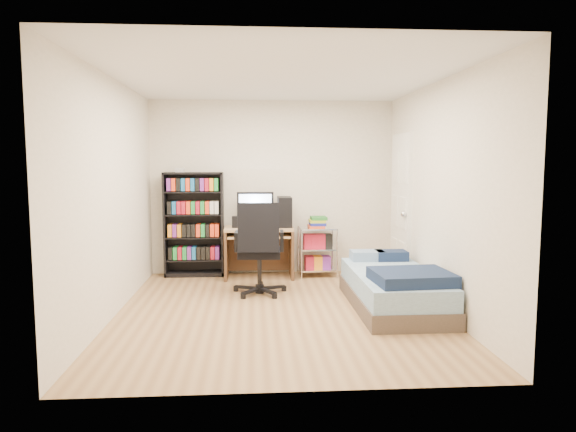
{
  "coord_description": "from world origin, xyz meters",
  "views": [
    {
      "loc": [
        -0.28,
        -5.46,
        1.62
      ],
      "look_at": [
        0.12,
        0.4,
        1.0
      ],
      "focal_mm": 32.0,
      "sensor_mm": 36.0,
      "label": 1
    }
  ],
  "objects": [
    {
      "name": "bed",
      "position": [
        1.28,
        0.03,
        0.23
      ],
      "size": [
        0.91,
        1.81,
        0.52
      ],
      "color": "brown",
      "rests_on": "room"
    },
    {
      "name": "door",
      "position": [
        1.72,
        1.35,
        1.0
      ],
      "size": [
        0.12,
        0.8,
        2.0
      ],
      "color": "white",
      "rests_on": "room"
    },
    {
      "name": "wire_cart",
      "position": [
        0.63,
        1.7,
        0.56
      ],
      "size": [
        0.54,
        0.4,
        0.85
      ],
      "rotation": [
        0.0,
        0.0,
        0.04
      ],
      "color": "white",
      "rests_on": "room"
    },
    {
      "name": "media_shelf",
      "position": [
        -1.12,
        1.84,
        0.76
      ],
      "size": [
        0.83,
        0.28,
        1.54
      ],
      "color": "black",
      "rests_on": "room"
    },
    {
      "name": "computer_desk",
      "position": [
        -0.11,
        1.7,
        0.65
      ],
      "size": [
        0.95,
        0.55,
        1.2
      ],
      "color": "tan",
      "rests_on": "room"
    },
    {
      "name": "room",
      "position": [
        0.0,
        0.0,
        1.25
      ],
      "size": [
        3.58,
        4.08,
        2.58
      ],
      "color": "#A37D51",
      "rests_on": "ground"
    },
    {
      "name": "office_chair",
      "position": [
        -0.21,
        0.73,
        0.36
      ],
      "size": [
        0.71,
        0.71,
        1.14
      ],
      "rotation": [
        0.0,
        0.0,
        -0.05
      ],
      "color": "black",
      "rests_on": "room"
    }
  ]
}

